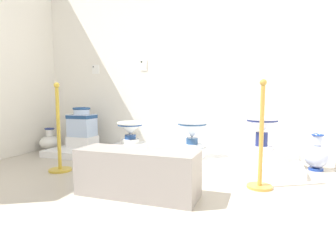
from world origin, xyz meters
The scene contains 18 objects.
ground_plane centered at (2.08, 0.87, -0.01)m, with size 6.17×5.75×0.02m, color #B2A899.
wall_back centered at (2.08, 2.98, 1.47)m, with size 4.37×0.06×2.93m, color white.
display_platform centered at (2.08, 2.53, 0.05)m, with size 3.38×0.80×0.09m, color white.
plinth_block_pale_glazed centered at (0.79, 2.58, 0.18)m, with size 0.38×0.30×0.17m, color white.
antique_toilet_pale_glazed centered at (0.79, 2.58, 0.47)m, with size 0.36×0.29×0.43m.
plinth_block_tall_cobalt centered at (1.64, 2.47, 0.16)m, with size 0.36×0.36×0.13m, color white.
antique_toilet_tall_cobalt centered at (1.64, 2.47, 0.41)m, with size 0.35×0.35×0.29m.
plinth_block_squat_floral centered at (2.49, 2.49, 0.15)m, with size 0.33×0.38×0.11m, color white.
antique_toilet_squat_floral centered at (2.49, 2.49, 0.43)m, with size 0.38×0.38×0.35m.
plinth_block_broad_patterned centered at (3.33, 2.57, 0.15)m, with size 0.35×0.29×0.12m, color white.
antique_toilet_broad_patterned centered at (3.33, 2.57, 0.49)m, with size 0.37×0.37×0.40m.
info_placard_first centered at (0.81, 2.94, 1.27)m, with size 0.12×0.01×0.14m.
info_placard_second centered at (1.64, 2.94, 1.31)m, with size 0.10×0.01×0.16m.
decorative_vase_corner centered at (0.20, 2.56, 0.15)m, with size 0.31×0.31×0.36m.
decorative_vase_spare centered at (3.93, 2.65, 0.17)m, with size 0.26×0.26×0.42m.
stanchion_post_near_left centered at (1.15, 1.65, 0.30)m, with size 0.26×0.26×1.01m.
stanchion_post_near_right centered at (3.33, 1.78, 0.32)m, with size 0.23×0.23×1.01m.
museum_bench centered at (2.33, 1.23, 0.20)m, with size 1.05×0.36×0.40m, color gray.
Camera 1 is at (3.34, -0.87, 0.85)m, focal length 29.62 mm.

